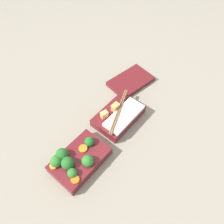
{
  "coord_description": "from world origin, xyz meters",
  "views": [
    {
      "loc": [
        -0.29,
        -0.28,
        0.69
      ],
      "look_at": [
        0.09,
        0.04,
        0.04
      ],
      "focal_mm": 35.0,
      "sensor_mm": 36.0,
      "label": 1
    }
  ],
  "objects": [
    {
      "name": "bento_tray_rice",
      "position": [
        0.1,
        0.01,
        0.02
      ],
      "size": [
        0.2,
        0.12,
        0.07
      ],
      "color": "maroon",
      "rests_on": "ground_plane"
    },
    {
      "name": "bento_lid",
      "position": [
        0.29,
        0.1,
        0.01
      ],
      "size": [
        0.2,
        0.15,
        0.02
      ],
      "primitive_type": "cube",
      "rotation": [
        0.0,
        0.0,
        -0.17
      ],
      "color": "maroon",
      "rests_on": "ground_plane"
    },
    {
      "name": "ground_plane",
      "position": [
        0.0,
        0.0,
        0.0
      ],
      "size": [
        3.0,
        3.0,
        0.0
      ],
      "primitive_type": "plane",
      "color": "gray"
    },
    {
      "name": "bento_tray_vegetable",
      "position": [
        -0.13,
        0.0,
        0.03
      ],
      "size": [
        0.19,
        0.13,
        0.07
      ],
      "color": "maroon",
      "rests_on": "ground_plane"
    }
  ]
}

